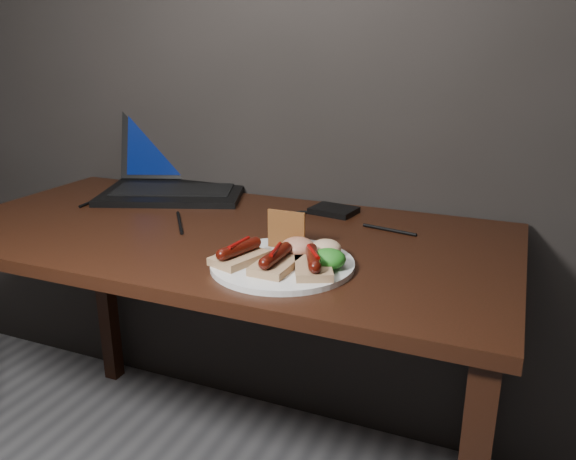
# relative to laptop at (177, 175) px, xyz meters

# --- Properties ---
(desk) EXTENTS (1.40, 0.70, 0.75)m
(desk) POSITION_rel_laptop_xyz_m (0.31, -0.30, -0.14)
(desk) COLOR black
(desk) RESTS_ON ground
(laptop) EXTENTS (0.51, 0.49, 0.25)m
(laptop) POSITION_rel_laptop_xyz_m (0.00, 0.00, 0.00)
(laptop) COLOR black
(laptop) RESTS_ON desk
(hard_drive) EXTENTS (0.13, 0.11, 0.02)m
(hard_drive) POSITION_rel_laptop_xyz_m (0.53, -0.05, -0.04)
(hard_drive) COLOR black
(hard_drive) RESTS_ON desk
(desk_cables) EXTENTS (0.94, 0.35, 0.01)m
(desk_cables) POSITION_rel_laptop_xyz_m (0.28, -0.17, -0.05)
(desk_cables) COLOR black
(desk_cables) RESTS_ON desk
(plate) EXTENTS (0.32, 0.32, 0.01)m
(plate) POSITION_rel_laptop_xyz_m (0.55, -0.46, -0.04)
(plate) COLOR silver
(plate) RESTS_ON desk
(bread_sausage_left) EXTENTS (0.10, 0.13, 0.04)m
(bread_sausage_left) POSITION_rel_laptop_xyz_m (0.47, -0.49, -0.02)
(bread_sausage_left) COLOR tan
(bread_sausage_left) RESTS_ON plate
(bread_sausage_center) EXTENTS (0.07, 0.12, 0.04)m
(bread_sausage_center) POSITION_rel_laptop_xyz_m (0.56, -0.50, -0.02)
(bread_sausage_center) COLOR tan
(bread_sausage_center) RESTS_ON plate
(bread_sausage_right) EXTENTS (0.11, 0.13, 0.04)m
(bread_sausage_right) POSITION_rel_laptop_xyz_m (0.63, -0.48, -0.02)
(bread_sausage_right) COLOR tan
(bread_sausage_right) RESTS_ON plate
(crispbread) EXTENTS (0.09, 0.01, 0.08)m
(crispbread) POSITION_rel_laptop_xyz_m (0.53, -0.38, 0.00)
(crispbread) COLOR brown
(crispbread) RESTS_ON plate
(salad_greens) EXTENTS (0.07, 0.07, 0.04)m
(salad_greens) POSITION_rel_laptop_xyz_m (0.65, -0.45, -0.02)
(salad_greens) COLOR #136014
(salad_greens) RESTS_ON plate
(salsa_mound) EXTENTS (0.07, 0.07, 0.04)m
(salsa_mound) POSITION_rel_laptop_xyz_m (0.57, -0.42, -0.02)
(salsa_mound) COLOR #A71610
(salsa_mound) RESTS_ON plate
(coleslaw_mound) EXTENTS (0.06, 0.06, 0.04)m
(coleslaw_mound) POSITION_rel_laptop_xyz_m (0.62, -0.39, -0.02)
(coleslaw_mound) COLOR beige
(coleslaw_mound) RESTS_ON plate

